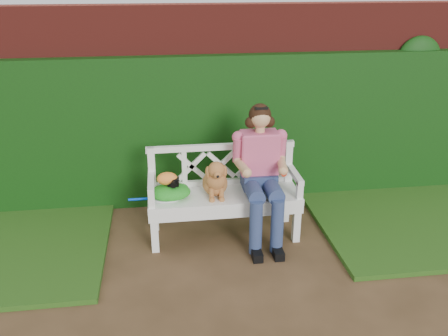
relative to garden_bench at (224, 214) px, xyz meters
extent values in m
plane|color=#402D1A|center=(-0.08, -0.85, -0.24)|extent=(60.00, 60.00, 0.00)
cube|color=maroon|center=(-0.08, 1.05, 0.86)|extent=(10.00, 0.30, 2.20)
cube|color=#0F430B|center=(-0.08, 0.83, 0.61)|extent=(10.00, 0.18, 1.70)
cube|color=black|center=(2.32, 0.05, -0.21)|extent=(2.60, 2.00, 0.05)
cube|color=black|center=(-0.50, -0.03, 0.41)|extent=(0.12, 0.09, 0.07)
ellipsoid|color=orange|center=(-0.55, -0.01, 0.44)|extent=(0.24, 0.20, 0.13)
camera|label=1|loc=(-0.57, -4.21, 2.30)|focal=38.00mm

